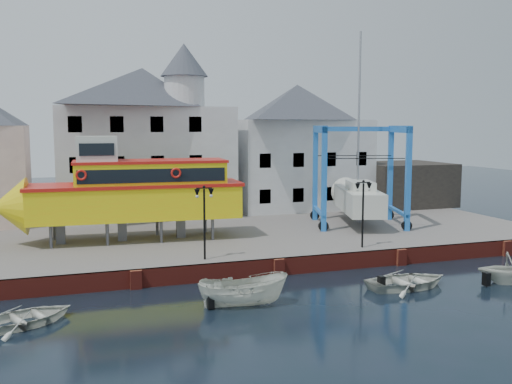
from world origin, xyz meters
name	(u,v)px	position (x,y,z in m)	size (l,w,h in m)	color
ground	(278,276)	(0.00, 0.00, 0.00)	(140.00, 140.00, 0.00)	black
hardstanding	(226,233)	(0.00, 11.00, 0.50)	(44.00, 22.00, 1.00)	#5F5650
quay_wall	(278,267)	(0.00, 0.10, 0.50)	(44.00, 0.47, 1.00)	maroon
building_white_main	(146,140)	(-4.87, 18.39, 7.34)	(14.00, 8.30, 14.00)	silver
building_white_right	(297,146)	(9.00, 19.00, 6.60)	(12.00, 8.00, 11.20)	silver
shed_dark	(402,184)	(19.00, 17.00, 3.00)	(8.00, 7.00, 4.00)	black
lamp_post_left	(204,204)	(-4.00, 1.20, 4.17)	(1.12, 0.32, 4.20)	black
lamp_post_right	(363,197)	(6.00, 1.20, 4.17)	(1.12, 0.32, 4.20)	black
tour_boat	(122,192)	(-7.85, 8.11, 4.22)	(15.89, 4.60, 6.84)	#59595E
travel_lift	(356,192)	(9.90, 9.21, 3.40)	(7.97, 9.84, 14.43)	blue
motorboat_a	(243,306)	(-3.50, -4.52, 0.00)	(1.62, 4.31, 1.67)	beige
motorboat_b	(408,288)	(5.65, -4.37, 0.00)	(3.29, 4.61, 0.95)	beige
motorboat_c	(510,284)	(11.34, -5.48, 0.00)	(3.00, 3.47, 1.83)	beige
motorboat_d	(25,325)	(-13.18, -4.01, 0.00)	(2.98, 4.17, 0.86)	beige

